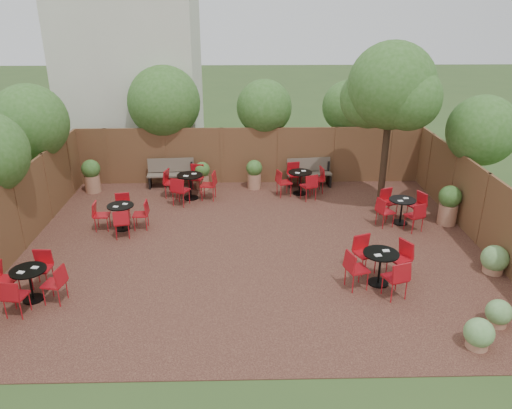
{
  "coord_description": "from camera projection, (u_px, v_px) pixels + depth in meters",
  "views": [
    {
      "loc": [
        -0.21,
        -11.7,
        6.04
      ],
      "look_at": [
        0.09,
        0.5,
        1.0
      ],
      "focal_mm": 34.71,
      "sensor_mm": 36.0,
      "label": 1
    }
  ],
  "objects": [
    {
      "name": "planters",
      "position": [
        250.0,
        183.0,
        15.94
      ],
      "size": [
        11.63,
        3.68,
        1.16
      ],
      "color": "#A06B50",
      "rests_on": "courtyard_paving"
    },
    {
      "name": "ground",
      "position": [
        253.0,
        246.0,
        13.12
      ],
      "size": [
        80.0,
        80.0,
        0.0
      ],
      "primitive_type": "plane",
      "color": "#354F23",
      "rests_on": "ground"
    },
    {
      "name": "overhang_foliage",
      "position": [
        176.0,
        122.0,
        14.96
      ],
      "size": [
        15.35,
        10.4,
        2.53
      ],
      "color": "#315D1E",
      "rests_on": "ground"
    },
    {
      "name": "park_bench_left",
      "position": [
        171.0,
        173.0,
        17.13
      ],
      "size": [
        1.61,
        0.62,
        0.98
      ],
      "rotation": [
        0.0,
        0.0,
        0.07
      ],
      "color": "brown",
      "rests_on": "courtyard_paving"
    },
    {
      "name": "neighbour_building",
      "position": [
        131.0,
        58.0,
        18.88
      ],
      "size": [
        5.0,
        4.0,
        8.0
      ],
      "primitive_type": "cube",
      "color": "beige",
      "rests_on": "ground"
    },
    {
      "name": "fence_right",
      "position": [
        483.0,
        210.0,
        12.87
      ],
      "size": [
        0.08,
        10.0,
        2.0
      ],
      "primitive_type": "cube",
      "color": "brown",
      "rests_on": "ground"
    },
    {
      "name": "bistro_tables",
      "position": [
        245.0,
        216.0,
        13.84
      ],
      "size": [
        10.7,
        7.82,
        0.94
      ],
      "color": "black",
      "rests_on": "courtyard_paving"
    },
    {
      "name": "park_bench_right",
      "position": [
        309.0,
        172.0,
        17.24
      ],
      "size": [
        1.59,
        0.68,
        0.95
      ],
      "rotation": [
        0.0,
        0.0,
        0.12
      ],
      "color": "brown",
      "rests_on": "courtyard_paving"
    },
    {
      "name": "fence_back",
      "position": [
        250.0,
        156.0,
        17.36
      ],
      "size": [
        12.0,
        0.08,
        2.0
      ],
      "primitive_type": "cube",
      "color": "brown",
      "rests_on": "ground"
    },
    {
      "name": "courtyard_paving",
      "position": [
        253.0,
        246.0,
        13.11
      ],
      "size": [
        12.0,
        10.0,
        0.02
      ],
      "primitive_type": "cube",
      "color": "#391C17",
      "rests_on": "ground"
    },
    {
      "name": "low_shrubs",
      "position": [
        491.0,
        292.0,
        10.49
      ],
      "size": [
        2.18,
        3.32,
        0.69
      ],
      "color": "#A06B50",
      "rests_on": "courtyard_paving"
    },
    {
      "name": "fence_left",
      "position": [
        18.0,
        214.0,
        12.6
      ],
      "size": [
        0.08,
        10.0,
        2.0
      ],
      "primitive_type": "cube",
      "color": "brown",
      "rests_on": "ground"
    },
    {
      "name": "courtyard_tree",
      "position": [
        391.0,
        91.0,
        14.11
      ],
      "size": [
        2.69,
        2.59,
        5.04
      ],
      "rotation": [
        0.0,
        0.0,
        -0.0
      ],
      "color": "black",
      "rests_on": "courtyard_paving"
    }
  ]
}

